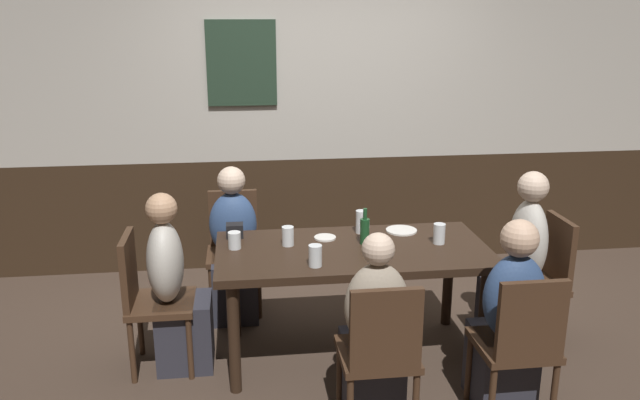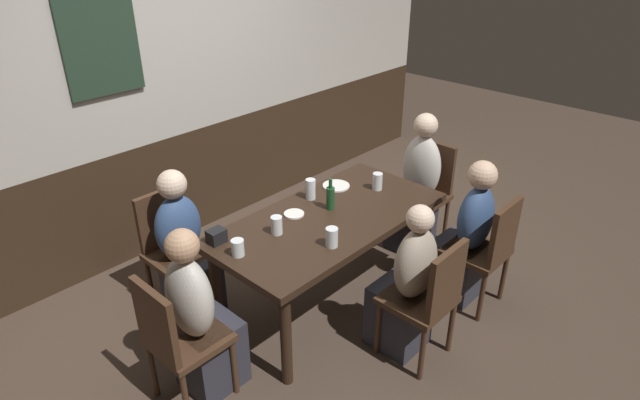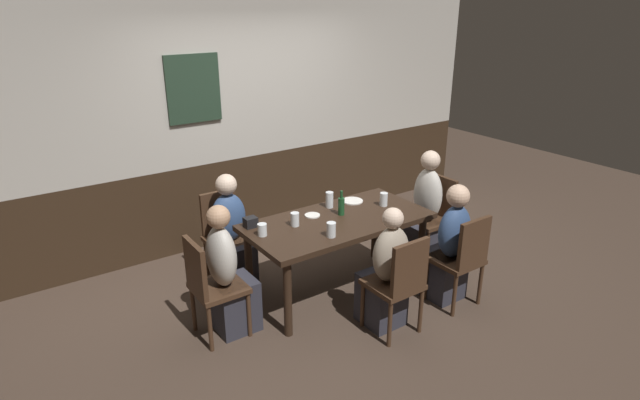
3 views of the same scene
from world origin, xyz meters
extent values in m
plane|color=#423328|center=(0.00, 0.00, 0.00)|extent=(12.00, 12.00, 0.00)
cube|color=#332316|center=(0.00, 1.65, 0.47)|extent=(6.40, 0.10, 0.95)
cube|color=#B7B2A8|center=(0.00, 1.65, 1.77)|extent=(6.40, 0.10, 1.65)
cube|color=#233828|center=(-0.64, 1.58, 1.76)|extent=(0.56, 0.03, 0.68)
cube|color=black|center=(0.00, 0.00, 0.71)|extent=(1.70, 0.84, 0.05)
cylinder|color=black|center=(-0.75, -0.34, 0.34)|extent=(0.07, 0.07, 0.69)
cylinder|color=black|center=(0.75, -0.34, 0.34)|extent=(0.07, 0.07, 0.69)
cylinder|color=black|center=(-0.75, 0.34, 0.34)|extent=(0.07, 0.07, 0.69)
cylinder|color=black|center=(0.75, 0.34, 0.34)|extent=(0.07, 0.07, 0.69)
cube|color=#422B1C|center=(0.00, -0.76, 0.43)|extent=(0.40, 0.40, 0.04)
cube|color=#422B1C|center=(0.00, -0.94, 0.67)|extent=(0.36, 0.04, 0.43)
cylinder|color=#422B1C|center=(-0.17, -0.59, 0.21)|extent=(0.04, 0.04, 0.41)
cylinder|color=#422B1C|center=(0.17, -0.59, 0.21)|extent=(0.04, 0.04, 0.41)
cylinder|color=#422B1C|center=(-0.17, -0.93, 0.21)|extent=(0.04, 0.04, 0.41)
cylinder|color=#422B1C|center=(0.17, -0.93, 0.21)|extent=(0.04, 0.04, 0.41)
cube|color=#422B1C|center=(-1.19, 0.00, 0.43)|extent=(0.40, 0.40, 0.04)
cube|color=#422B1C|center=(-1.37, 0.00, 0.67)|extent=(0.04, 0.36, 0.43)
cylinder|color=#422B1C|center=(-1.02, 0.17, 0.21)|extent=(0.04, 0.04, 0.41)
cylinder|color=#422B1C|center=(-1.02, -0.17, 0.21)|extent=(0.04, 0.04, 0.41)
cylinder|color=#422B1C|center=(-1.36, 0.17, 0.21)|extent=(0.04, 0.04, 0.41)
cylinder|color=#422B1C|center=(-1.36, -0.17, 0.21)|extent=(0.04, 0.04, 0.41)
cube|color=#422B1C|center=(1.19, 0.00, 0.43)|extent=(0.40, 0.40, 0.04)
cube|color=#422B1C|center=(1.37, 0.00, 0.67)|extent=(0.04, 0.36, 0.43)
cylinder|color=#422B1C|center=(1.02, -0.17, 0.21)|extent=(0.04, 0.04, 0.41)
cylinder|color=#422B1C|center=(1.02, 0.17, 0.21)|extent=(0.04, 0.04, 0.41)
cylinder|color=#422B1C|center=(1.36, -0.17, 0.21)|extent=(0.04, 0.04, 0.41)
cylinder|color=#422B1C|center=(1.36, 0.17, 0.21)|extent=(0.04, 0.04, 0.41)
cube|color=#422B1C|center=(0.75, -0.76, 0.43)|extent=(0.40, 0.40, 0.04)
cube|color=#422B1C|center=(0.75, -0.94, 0.67)|extent=(0.36, 0.04, 0.43)
cylinder|color=#422B1C|center=(0.58, -0.59, 0.21)|extent=(0.04, 0.04, 0.41)
cylinder|color=#422B1C|center=(0.92, -0.59, 0.21)|extent=(0.04, 0.04, 0.41)
cylinder|color=#422B1C|center=(0.58, -0.93, 0.21)|extent=(0.04, 0.04, 0.41)
cylinder|color=#422B1C|center=(0.92, -0.93, 0.21)|extent=(0.04, 0.04, 0.41)
cube|color=#422B1C|center=(-0.75, 0.76, 0.43)|extent=(0.40, 0.40, 0.04)
cube|color=#422B1C|center=(-0.75, 0.94, 0.67)|extent=(0.36, 0.04, 0.43)
cylinder|color=#422B1C|center=(-0.58, 0.59, 0.21)|extent=(0.04, 0.04, 0.41)
cylinder|color=#422B1C|center=(-0.92, 0.59, 0.21)|extent=(0.04, 0.04, 0.41)
cylinder|color=#422B1C|center=(-0.58, 0.93, 0.21)|extent=(0.04, 0.04, 0.41)
cylinder|color=#422B1C|center=(-0.92, 0.93, 0.21)|extent=(0.04, 0.04, 0.41)
cube|color=#2D2D38|center=(0.00, -0.63, 0.23)|extent=(0.32, 0.34, 0.45)
ellipsoid|color=tan|center=(0.00, -0.72, 0.69)|extent=(0.34, 0.22, 0.48)
sphere|color=beige|center=(0.00, -0.72, 1.00)|extent=(0.17, 0.17, 0.17)
cube|color=#2D2D38|center=(-1.06, 0.00, 0.23)|extent=(0.34, 0.32, 0.45)
ellipsoid|color=beige|center=(-1.15, 0.00, 0.70)|extent=(0.22, 0.34, 0.51)
sphere|color=tan|center=(-1.15, 0.00, 1.04)|extent=(0.19, 0.19, 0.19)
cube|color=#2D2D38|center=(1.06, 0.00, 0.23)|extent=(0.34, 0.32, 0.45)
ellipsoid|color=beige|center=(1.15, 0.00, 0.73)|extent=(0.22, 0.34, 0.56)
sphere|color=beige|center=(1.15, 0.00, 1.10)|extent=(0.20, 0.20, 0.20)
cube|color=#2D2D38|center=(0.75, -0.63, 0.23)|extent=(0.32, 0.34, 0.45)
ellipsoid|color=#334C7A|center=(0.75, -0.72, 0.69)|extent=(0.34, 0.22, 0.49)
sphere|color=#DBB293|center=(0.75, -0.72, 1.03)|extent=(0.20, 0.20, 0.20)
cube|color=#2D2D38|center=(-0.75, 0.63, 0.23)|extent=(0.32, 0.34, 0.45)
ellipsoid|color=#334C7A|center=(-0.75, 0.72, 0.69)|extent=(0.34, 0.22, 0.47)
sphere|color=beige|center=(-0.75, 0.72, 1.01)|extent=(0.20, 0.20, 0.20)
cylinder|color=silver|center=(-0.40, 0.10, 0.80)|extent=(0.08, 0.08, 0.12)
cylinder|color=#B26623|center=(-0.40, 0.10, 0.77)|extent=(0.07, 0.07, 0.06)
cylinder|color=silver|center=(0.56, 0.01, 0.80)|extent=(0.08, 0.08, 0.13)
cylinder|color=gold|center=(0.56, 0.01, 0.79)|extent=(0.07, 0.07, 0.11)
cylinder|color=silver|center=(-0.73, 0.08, 0.79)|extent=(0.08, 0.08, 0.11)
cylinder|color=silver|center=(-0.73, 0.08, 0.76)|extent=(0.07, 0.07, 0.04)
cylinder|color=silver|center=(0.10, 0.28, 0.82)|extent=(0.07, 0.07, 0.15)
cylinder|color=#B26623|center=(0.10, 0.28, 0.80)|extent=(0.06, 0.06, 0.12)
cylinder|color=silver|center=(-0.27, -0.26, 0.80)|extent=(0.08, 0.08, 0.13)
cylinder|color=#C6842D|center=(-0.27, -0.26, 0.78)|extent=(0.07, 0.07, 0.07)
cylinder|color=#194723|center=(0.09, 0.07, 0.82)|extent=(0.06, 0.06, 0.16)
cylinder|color=#194723|center=(0.09, 0.07, 0.94)|extent=(0.03, 0.03, 0.07)
cylinder|color=white|center=(0.38, 0.27, 0.75)|extent=(0.21, 0.21, 0.01)
cylinder|color=white|center=(-0.15, 0.19, 0.75)|extent=(0.14, 0.14, 0.01)
cube|color=black|center=(-0.73, 0.30, 0.79)|extent=(0.11, 0.09, 0.09)
camera|label=1|loc=(-0.67, -3.67, 2.15)|focal=35.74mm
camera|label=2|loc=(-2.37, -2.12, 2.55)|focal=29.81mm
camera|label=3|loc=(-2.60, -3.46, 2.61)|focal=29.21mm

